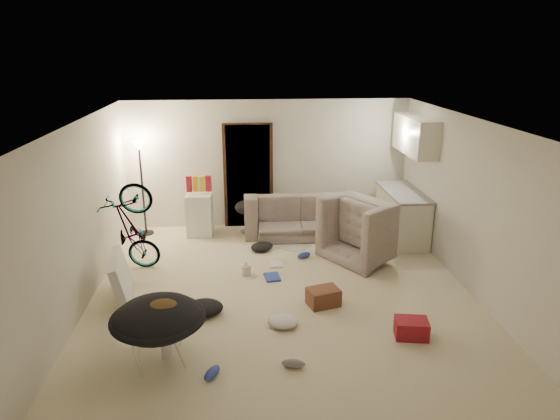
{
  "coord_description": "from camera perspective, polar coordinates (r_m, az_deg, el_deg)",
  "views": [
    {
      "loc": [
        -0.61,
        -6.57,
        3.45
      ],
      "look_at": [
        0.02,
        0.6,
        1.08
      ],
      "focal_mm": 32.0,
      "sensor_mm": 36.0,
      "label": 1
    }
  ],
  "objects": [
    {
      "name": "drink_case_a",
      "position": [
        7.09,
        4.97,
        -9.86
      ],
      "size": [
        0.49,
        0.41,
        0.24
      ],
      "primitive_type": "cube",
      "rotation": [
        0.0,
        0.0,
        0.28
      ],
      "color": "brown",
      "rests_on": "floor"
    },
    {
      "name": "book_blue",
      "position": [
        7.87,
        -0.9,
        -7.67
      ],
      "size": [
        0.26,
        0.33,
        0.03
      ],
      "primitive_type": "cube",
      "rotation": [
        0.0,
        0.0,
        0.12
      ],
      "color": "#2A3F9A",
      "rests_on": "floor"
    },
    {
      "name": "ceiling",
      "position": [
        6.67,
        0.28,
        10.09
      ],
      "size": [
        5.5,
        6.0,
        0.02
      ],
      "primitive_type": "cube",
      "color": "white",
      "rests_on": "wall_back"
    },
    {
      "name": "book_asset",
      "position": [
        6.18,
        -13.34,
        -16.22
      ],
      "size": [
        0.24,
        0.24,
        0.02
      ],
      "primitive_type": "imported",
      "rotation": [
        0.0,
        0.0,
        0.74
      ],
      "color": "maroon",
      "rests_on": "floor"
    },
    {
      "name": "juicer",
      "position": [
        7.97,
        -3.9,
        -6.78
      ],
      "size": [
        0.16,
        0.16,
        0.23
      ],
      "color": "silver",
      "rests_on": "floor"
    },
    {
      "name": "wall_right",
      "position": [
        7.71,
        21.16,
        0.35
      ],
      "size": [
        0.02,
        6.0,
        2.5
      ],
      "primitive_type": "cube",
      "color": "silver",
      "rests_on": "floor"
    },
    {
      "name": "drink_case_b",
      "position": [
        6.57,
        14.79,
        -12.95
      ],
      "size": [
        0.45,
        0.36,
        0.23
      ],
      "primitive_type": "cube",
      "rotation": [
        0.0,
        0.0,
        -0.17
      ],
      "color": "maroon",
      "rests_on": "floor"
    },
    {
      "name": "snack_box_2",
      "position": [
        9.47,
        -8.9,
        2.98
      ],
      "size": [
        0.11,
        0.09,
        0.3
      ],
      "primitive_type": "cube",
      "rotation": [
        0.0,
        0.0,
        0.22
      ],
      "color": "yellow",
      "rests_on": "mini_fridge"
    },
    {
      "name": "shoe_1",
      "position": [
        9.64,
        -3.76,
        -2.49
      ],
      "size": [
        0.31,
        0.22,
        0.11
      ],
      "primitive_type": "ellipsoid",
      "rotation": [
        0.0,
        0.0,
        -0.39
      ],
      "color": "slate",
      "rests_on": "floor"
    },
    {
      "name": "clothes_lump_a",
      "position": [
        6.96,
        -8.69,
        -10.98
      ],
      "size": [
        0.55,
        0.48,
        0.17
      ],
      "primitive_type": "ellipsoid",
      "rotation": [
        0.0,
        0.0,
        -0.06
      ],
      "color": "black",
      "rests_on": "floor"
    },
    {
      "name": "clothes_lump_b",
      "position": [
        8.89,
        -2.09,
        -4.22
      ],
      "size": [
        0.55,
        0.54,
        0.13
      ],
      "primitive_type": "ellipsoid",
      "rotation": [
        0.0,
        0.0,
        0.65
      ],
      "color": "black",
      "rests_on": "floor"
    },
    {
      "name": "floor_lamp",
      "position": [
        9.64,
        -15.64,
        4.67
      ],
      "size": [
        0.28,
        0.28,
        1.81
      ],
      "color": "black",
      "rests_on": "floor"
    },
    {
      "name": "shoe_2",
      "position": [
        5.79,
        -7.78,
        -17.95
      ],
      "size": [
        0.23,
        0.29,
        0.1
      ],
      "primitive_type": "ellipsoid",
      "rotation": [
        0.0,
        0.0,
        1.06
      ],
      "color": "#2A3F9A",
      "rests_on": "floor"
    },
    {
      "name": "doorway",
      "position": [
        9.85,
        -3.65,
        3.88
      ],
      "size": [
        0.85,
        0.1,
        2.04
      ],
      "primitive_type": "cube",
      "color": "black",
      "rests_on": "floor"
    },
    {
      "name": "floor",
      "position": [
        7.45,
        0.25,
        -9.46
      ],
      "size": [
        5.5,
        6.0,
        0.02
      ],
      "primitive_type": "cube",
      "color": "beige",
      "rests_on": "ground"
    },
    {
      "name": "door_trim",
      "position": [
        9.82,
        -3.65,
        3.83
      ],
      "size": [
        0.97,
        0.04,
        2.1
      ],
      "primitive_type": "cube",
      "color": "#352112",
      "rests_on": "floor"
    },
    {
      "name": "wall_back",
      "position": [
        9.85,
        -1.35,
        5.29
      ],
      "size": [
        5.5,
        0.02,
        2.5
      ],
      "primitive_type": "cube",
      "color": "silver",
      "rests_on": "floor"
    },
    {
      "name": "armchair",
      "position": [
        8.72,
        10.47,
        -2.67
      ],
      "size": [
        1.54,
        1.58,
        0.78
      ],
      "primitive_type": "imported",
      "rotation": [
        0.0,
        0.0,
        2.15
      ],
      "color": "#3A423A",
      "rests_on": "floor"
    },
    {
      "name": "shoe_3",
      "position": [
        5.88,
        1.53,
        -17.14
      ],
      "size": [
        0.28,
        0.16,
        0.1
      ],
      "primitive_type": "ellipsoid",
      "rotation": [
        0.0,
        0.0,
        -0.18
      ],
      "color": "slate",
      "rests_on": "floor"
    },
    {
      "name": "wall_front",
      "position": [
        4.23,
        4.11,
        -13.17
      ],
      "size": [
        5.5,
        0.02,
        2.5
      ],
      "primitive_type": "cube",
      "color": "silver",
      "rests_on": "floor"
    },
    {
      "name": "snack_box_1",
      "position": [
        9.48,
        -9.63,
        2.96
      ],
      "size": [
        0.11,
        0.08,
        0.3
      ],
      "primitive_type": "cube",
      "rotation": [
        0.0,
        0.0,
        0.14
      ],
      "color": "orange",
      "rests_on": "mini_fridge"
    },
    {
      "name": "kitchen_uppers",
      "position": [
        9.26,
        15.23,
        8.25
      ],
      "size": [
        0.38,
        1.4,
        0.65
      ],
      "primitive_type": "cube",
      "color": "beige",
      "rests_on": "wall_right"
    },
    {
      "name": "book_white",
      "position": [
        8.32,
        -0.49,
        -6.21
      ],
      "size": [
        0.21,
        0.27,
        0.02
      ],
      "primitive_type": "cube",
      "rotation": [
        0.0,
        0.0,
        0.05
      ],
      "color": "silver",
      "rests_on": "floor"
    },
    {
      "name": "sofa_drape",
      "position": [
        9.48,
        -3.5,
        0.29
      ],
      "size": [
        0.65,
        0.57,
        0.28
      ],
      "primitive_type": "ellipsoid",
      "rotation": [
        0.0,
        0.0,
        -0.23
      ],
      "color": "black",
      "rests_on": "sofa"
    },
    {
      "name": "bicycle",
      "position": [
        8.32,
        -16.4,
        -4.09
      ],
      "size": [
        1.57,
        0.8,
        0.88
      ],
      "primitive_type": "imported",
      "rotation": [
        0.0,
        -0.17,
        1.48
      ],
      "color": "black",
      "rests_on": "floor"
    },
    {
      "name": "kitchen_counter",
      "position": [
        9.58,
        13.76,
        -0.66
      ],
      "size": [
        0.6,
        1.5,
        0.88
      ],
      "primitive_type": "cube",
      "color": "beige",
      "rests_on": "floor"
    },
    {
      "name": "snack_box_3",
      "position": [
        9.46,
        -8.18,
        3.0
      ],
      "size": [
        0.12,
        0.1,
        0.3
      ],
      "primitive_type": "cube",
      "rotation": [
        0.0,
        0.0,
        -0.3
      ],
      "color": "maroon",
      "rests_on": "mini_fridge"
    },
    {
      "name": "sofa",
      "position": [
        9.63,
        2.18,
        -0.87
      ],
      "size": [
        2.11,
        0.83,
        0.62
      ],
      "primitive_type": "imported",
      "rotation": [
        0.0,
        0.0,
        3.14
      ],
      "color": "#3A423A",
      "rests_on": "floor"
    },
    {
      "name": "shoe_0",
      "position": [
        8.58,
        2.75,
        -5.18
      ],
      "size": [
        0.28,
        0.22,
        0.1
      ],
      "primitive_type": "ellipsoid",
      "rotation": [
        0.0,
        0.0,
        0.49
      ],
      "color": "#2A3F9A",
      "rests_on": "floor"
    },
    {
      "name": "hoodie",
      "position": [
        5.79,
        -13.4,
        -11.11
      ],
      "size": [
        0.53,
        0.46,
        0.22
      ],
      "primitive_type": "ellipsoid",
      "rotation": [
        0.0,
        0.0,
        0.13
      ],
      "color": "#4D361A",
      "rests_on": "saucer_chair"
    },
    {
      "name": "mini_fridge",
      "position": [
        9.65,
        -9.15,
        -0.45
      ],
      "size": [
        0.5,
        0.5,
        0.81
      ],
      "primitive_type": "cube",
      "rotation": [
        0.0,
        0.0,
        -0.05
      ],
      "color": "white",
      "rests_on": "floor"
    },
    {
      "name": "snack_box_0",
      "position": [
        9.49,
        -10.35,
        2.93
      ],
      "size": [
        0.1,
        0.08,
        0.3
      ],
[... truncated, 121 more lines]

